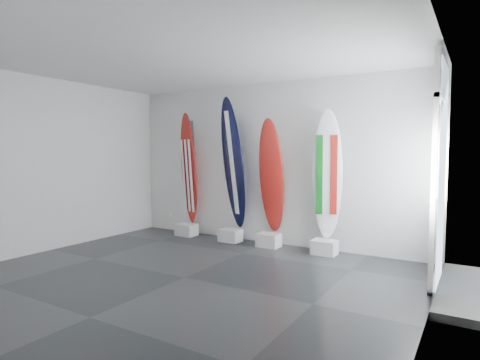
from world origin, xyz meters
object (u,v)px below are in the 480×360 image
Objects in this scene: surfboard_navy at (233,164)px; surfboard_swiss at (271,176)px; surfboard_usa at (189,169)px; surfboard_italy at (327,175)px.

surfboard_navy is 1.21× the size of surfboard_swiss.
surfboard_usa is 1.08m from surfboard_navy.
surfboard_navy is at bearing 164.53° from surfboard_italy.
surfboard_italy reaches higher than surfboard_swiss.
surfboard_usa is 1.04× the size of surfboard_italy.
surfboard_italy is at bearing 18.58° from surfboard_navy.
surfboard_italy is at bearing 16.63° from surfboard_usa.
surfboard_usa reaches higher than surfboard_italy.
surfboard_swiss is (0.82, 0.00, -0.22)m from surfboard_navy.
surfboard_usa is 2.95m from surfboard_italy.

